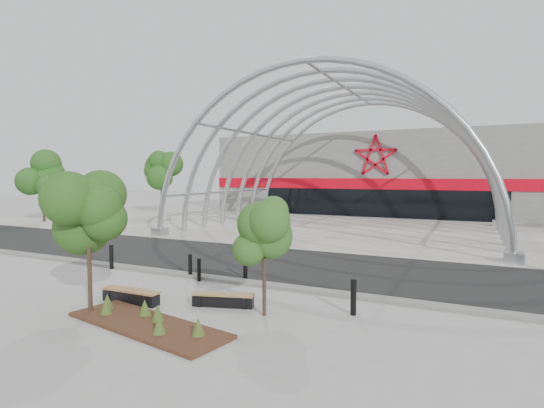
{
  "coord_description": "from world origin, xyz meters",
  "views": [
    {
      "loc": [
        8.39,
        -13.41,
        3.93
      ],
      "look_at": [
        0.0,
        4.0,
        2.6
      ],
      "focal_mm": 28.0,
      "sensor_mm": 36.0,
      "label": 1
    }
  ],
  "objects": [
    {
      "name": "bg_tree_2",
      "position": [
        -24.0,
        10.0,
        3.86
      ],
      "size": [
        2.55,
        2.55,
        5.38
      ],
      "color": "black",
      "rests_on": "ground"
    },
    {
      "name": "arena_building",
      "position": [
        0.0,
        33.45,
        3.99
      ],
      "size": [
        34.0,
        15.24,
        8.0
      ],
      "color": "slate",
      "rests_on": "ground"
    },
    {
      "name": "forecourt",
      "position": [
        0.0,
        15.5,
        0.02
      ],
      "size": [
        60.0,
        17.0,
        0.04
      ],
      "primitive_type": "cube",
      "color": "#A29E92",
      "rests_on": "ground"
    },
    {
      "name": "vault_canopy",
      "position": [
        0.0,
        15.5,
        0.02
      ],
      "size": [
        20.8,
        15.8,
        20.36
      ],
      "color": "#A2A8AD",
      "rests_on": "ground"
    },
    {
      "name": "ground",
      "position": [
        0.0,
        0.0,
        0.0
      ],
      "size": [
        140.0,
        140.0,
        0.0
      ],
      "primitive_type": "plane",
      "color": "#999994",
      "rests_on": "ground"
    },
    {
      "name": "planting_bed",
      "position": [
        0.73,
        -5.1,
        0.12
      ],
      "size": [
        5.1,
        2.35,
        0.52
      ],
      "color": "#3A1F17",
      "rests_on": "ground"
    },
    {
      "name": "bollard_0",
      "position": [
        -5.25,
        -0.56,
        0.51
      ],
      "size": [
        0.16,
        0.16,
        1.02
      ],
      "primitive_type": "cylinder",
      "color": "black",
      "rests_on": "ground"
    },
    {
      "name": "bollard_1",
      "position": [
        -0.76,
        -0.65,
        0.43
      ],
      "size": [
        0.14,
        0.14,
        0.85
      ],
      "primitive_type": "cylinder",
      "color": "black",
      "rests_on": "ground"
    },
    {
      "name": "bench_0",
      "position": [
        -1.08,
        -3.77,
        0.2
      ],
      "size": [
        2.01,
        0.49,
        0.42
      ],
      "color": "black",
      "rests_on": "ground"
    },
    {
      "name": "bollard_3",
      "position": [
        0.65,
        0.34,
        0.49
      ],
      "size": [
        0.16,
        0.16,
        0.99
      ],
      "primitive_type": "cylinder",
      "color": "black",
      "rests_on": "ground"
    },
    {
      "name": "bollard_2",
      "position": [
        -1.41,
        -0.32,
        0.45
      ],
      "size": [
        0.14,
        0.14,
        0.9
      ],
      "primitive_type": "cylinder",
      "color": "black",
      "rests_on": "ground"
    },
    {
      "name": "street_tree_1",
      "position": [
        3.14,
        -3.03,
        2.28
      ],
      "size": [
        1.34,
        1.34,
        3.17
      ],
      "color": "black",
      "rests_on": "ground"
    },
    {
      "name": "street_tree_0",
      "position": [
        -1.37,
        -5.02,
        2.73
      ],
      "size": [
        1.67,
        1.67,
        3.8
      ],
      "color": "black",
      "rests_on": "ground"
    },
    {
      "name": "bollard_4",
      "position": [
        5.38,
        -1.91,
        0.51
      ],
      "size": [
        0.16,
        0.16,
        1.02
      ],
      "primitive_type": "cylinder",
      "color": "black",
      "rests_on": "ground"
    },
    {
      "name": "road",
      "position": [
        0.0,
        3.5,
        0.01
      ],
      "size": [
        140.0,
        7.0,
        0.02
      ],
      "primitive_type": "cube",
      "color": "black",
      "rests_on": "ground"
    },
    {
      "name": "bg_tree_0",
      "position": [
        -20.0,
        20.0,
        4.64
      ],
      "size": [
        3.0,
        3.0,
        6.45
      ],
      "color": "#2F2014",
      "rests_on": "ground"
    },
    {
      "name": "kerb",
      "position": [
        0.0,
        -0.25,
        0.06
      ],
      "size": [
        60.0,
        0.5,
        0.12
      ],
      "primitive_type": "cube",
      "color": "slate",
      "rests_on": "ground"
    },
    {
      "name": "bench_1",
      "position": [
        1.67,
        -2.83,
        0.19
      ],
      "size": [
        1.91,
        0.93,
        0.39
      ],
      "color": "black",
      "rests_on": "ground"
    }
  ]
}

